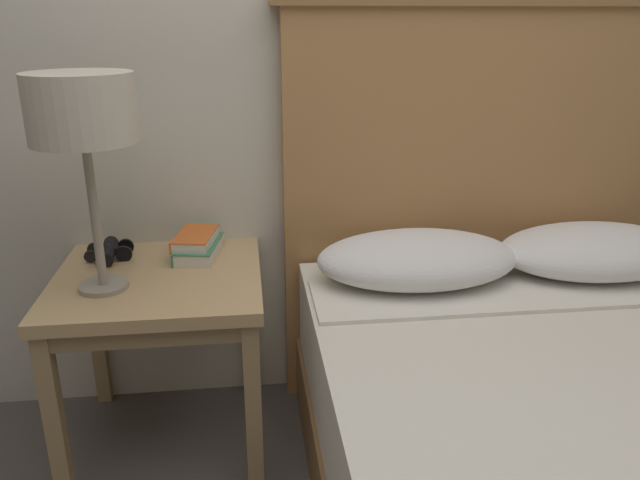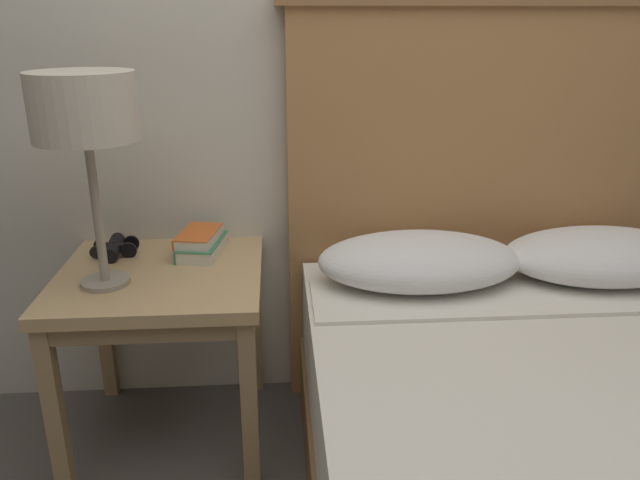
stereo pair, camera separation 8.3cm
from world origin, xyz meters
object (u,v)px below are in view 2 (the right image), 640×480
at_px(book_on_nightstand, 202,247).
at_px(book_stacked_on_top, 198,236).
at_px(binoculars_pair, 115,247).
at_px(nightstand, 162,295).
at_px(table_lamp, 84,112).

distance_m(book_on_nightstand, book_stacked_on_top, 0.04).
xyz_separation_m(book_stacked_on_top, binoculars_pair, (-0.26, 0.01, -0.03)).
distance_m(nightstand, binoculars_pair, 0.24).
xyz_separation_m(nightstand, book_on_nightstand, (0.11, 0.13, 0.10)).
height_order(book_on_nightstand, binoculars_pair, binoculars_pair).
bearing_deg(book_stacked_on_top, binoculars_pair, 177.44).
xyz_separation_m(book_on_nightstand, book_stacked_on_top, (-0.01, -0.00, 0.04)).
bearing_deg(table_lamp, nightstand, 33.08).
height_order(nightstand, book_on_nightstand, book_on_nightstand).
xyz_separation_m(nightstand, table_lamp, (-0.13, -0.09, 0.54)).
relative_size(book_stacked_on_top, binoculars_pair, 1.24).
relative_size(nightstand, book_stacked_on_top, 2.88).
bearing_deg(table_lamp, book_stacked_on_top, 43.27).
distance_m(nightstand, book_on_nightstand, 0.20).
bearing_deg(nightstand, book_stacked_on_top, 52.99).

